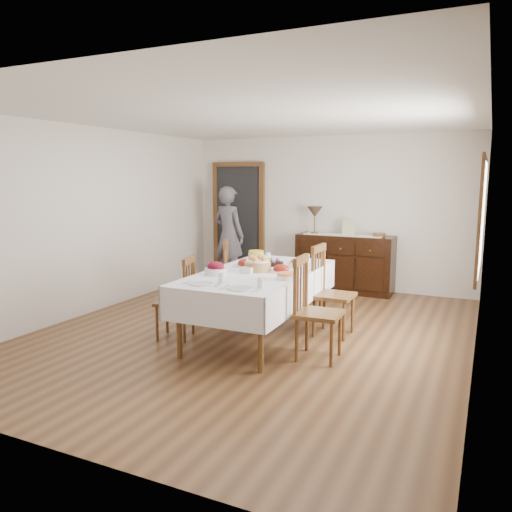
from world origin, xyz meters
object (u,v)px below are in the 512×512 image
at_px(sideboard, 345,263).
at_px(person, 229,232).
at_px(chair_right_near, 314,307).
at_px(table_lamp, 315,213).
at_px(chair_right_far, 330,290).
at_px(dining_table, 259,279).
at_px(chair_left_far, 215,280).
at_px(chair_left_near, 179,297).

xyz_separation_m(sideboard, person, (-2.06, -0.26, 0.45)).
distance_m(chair_right_near, table_lamp, 3.46).
bearing_deg(table_lamp, chair_right_far, -67.12).
relative_size(chair_right_far, table_lamp, 2.38).
xyz_separation_m(dining_table, chair_right_near, (0.82, -0.38, -0.16)).
relative_size(chair_left_far, table_lamp, 2.34).
bearing_deg(person, sideboard, -159.26).
relative_size(chair_left_near, chair_left_far, 0.91).
height_order(dining_table, chair_right_near, chair_right_near).
distance_m(chair_right_far, person, 3.28).
xyz_separation_m(chair_left_near, person, (-0.94, 2.99, 0.43)).
bearing_deg(sideboard, chair_left_near, -109.02).
relative_size(chair_right_near, sideboard, 0.69).
distance_m(chair_left_near, sideboard, 3.44).
relative_size(chair_left_near, chair_right_near, 0.90).
bearing_deg(sideboard, chair_left_far, -114.64).
height_order(chair_right_far, sideboard, chair_right_far).
height_order(chair_left_near, sideboard, chair_left_near).
height_order(chair_left_near, chair_left_far, chair_left_far).
bearing_deg(chair_left_near, table_lamp, 155.16).
xyz_separation_m(chair_left_far, chair_right_far, (1.55, 0.07, 0.01)).
height_order(chair_left_far, chair_right_near, chair_right_near).
height_order(dining_table, chair_right_far, chair_right_far).
bearing_deg(dining_table, chair_right_near, -25.72).
height_order(sideboard, person, person).
bearing_deg(chair_left_near, person, -177.31).
bearing_deg(person, table_lamp, -157.05).
xyz_separation_m(chair_left_far, sideboard, (1.11, 2.42, -0.07)).
xyz_separation_m(chair_left_far, person, (-0.95, 2.16, 0.39)).
bearing_deg(chair_left_near, sideboard, 146.28).
bearing_deg(chair_left_far, chair_left_near, -25.18).
distance_m(dining_table, chair_left_far, 0.94).
xyz_separation_m(chair_left_near, chair_right_far, (1.57, 0.90, 0.06)).
relative_size(dining_table, person, 1.26).
height_order(chair_left_near, chair_right_near, chair_right_near).
distance_m(chair_left_near, chair_right_near, 1.66).
relative_size(dining_table, sideboard, 1.48).
xyz_separation_m(dining_table, table_lamp, (-0.26, 2.82, 0.60)).
bearing_deg(chair_left_far, person, 179.52).
bearing_deg(dining_table, person, 124.01).
xyz_separation_m(chair_left_near, chair_left_far, (0.01, 0.84, 0.05)).
distance_m(dining_table, table_lamp, 2.89).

